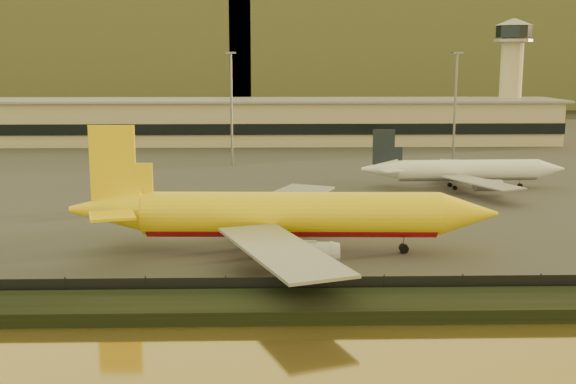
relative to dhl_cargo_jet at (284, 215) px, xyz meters
name	(u,v)px	position (x,y,z in m)	size (l,w,h in m)	color
ground	(283,264)	(-0.19, -4.42, -4.95)	(900.00, 900.00, 0.00)	black
embankment	(286,307)	(-0.19, -21.42, -4.25)	(320.00, 7.00, 1.40)	black
tarmac	(276,157)	(-0.19, 90.58, -4.85)	(320.00, 220.00, 0.20)	#2D2D2D
perimeter_fence	(285,288)	(-0.19, -17.42, -3.65)	(300.00, 0.05, 2.20)	black
terminal_building	(224,122)	(-14.71, 121.13, 1.30)	(202.00, 25.00, 12.60)	#C4B388
control_tower	(512,67)	(69.81, 126.58, 16.72)	(11.20, 11.20, 35.50)	#C4B388
apron_light_masts	(345,98)	(14.81, 70.58, 10.76)	(152.20, 12.20, 25.40)	slate
distant_hills	(235,46)	(-20.93, 335.58, 26.44)	(470.00, 160.00, 70.00)	#68673C
dhl_cargo_jet	(284,215)	(0.00, 0.00, 0.00)	(53.15, 52.12, 15.90)	yellow
white_narrowbody_jet	(464,171)	(34.56, 44.91, -1.43)	(38.61, 37.74, 11.11)	white
gse_vehicle_yellow	(331,201)	(8.33, 27.71, -3.75)	(4.42, 1.99, 1.99)	yellow
gse_vehicle_white	(138,207)	(-22.40, 24.52, -3.86)	(3.93, 1.77, 1.77)	white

